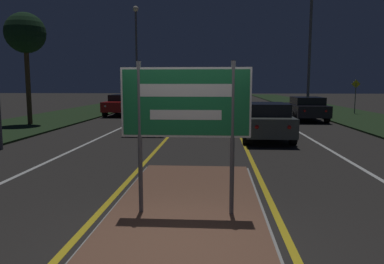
{
  "coord_description": "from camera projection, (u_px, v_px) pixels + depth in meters",
  "views": [
    {
      "loc": [
        0.47,
        -4.67,
        2.16
      ],
      "look_at": [
        0.0,
        2.61,
        1.21
      ],
      "focal_mm": 35.0,
      "sensor_mm": 36.0,
      "label": 1
    }
  ],
  "objects": [
    {
      "name": "ground_plane",
      "position": [
        179.0,
        248.0,
        4.93
      ],
      "size": [
        160.0,
        160.0,
        0.0
      ],
      "primitive_type": "plane",
      "color": "#282623"
    },
    {
      "name": "median_island",
      "position": [
        186.0,
        216.0,
        6.02
      ],
      "size": [
        2.58,
        7.01,
        0.1
      ],
      "color": "#999993",
      "rests_on": "ground_plane"
    },
    {
      "name": "verge_left",
      "position": [
        69.0,
        115.0,
        25.33
      ],
      "size": [
        5.0,
        100.0,
        0.08
      ],
      "color": "#1E3319",
      "rests_on": "ground_plane"
    },
    {
      "name": "verge_right",
      "position": [
        356.0,
        117.0,
        24.11
      ],
      "size": [
        5.0,
        100.0,
        0.08
      ],
      "color": "#1E3319",
      "rests_on": "ground_plane"
    },
    {
      "name": "centre_line_yellow_left",
      "position": [
        192.0,
        111.0,
        29.77
      ],
      "size": [
        0.12,
        70.0,
        0.01
      ],
      "color": "gold",
      "rests_on": "ground_plane"
    },
    {
      "name": "centre_line_yellow_right",
      "position": [
        229.0,
        111.0,
        29.58
      ],
      "size": [
        0.12,
        70.0,
        0.01
      ],
      "color": "gold",
      "rests_on": "ground_plane"
    },
    {
      "name": "lane_line_white_left",
      "position": [
        158.0,
        111.0,
        29.94
      ],
      "size": [
        0.12,
        70.0,
        0.01
      ],
      "color": "silver",
      "rests_on": "ground_plane"
    },
    {
      "name": "lane_line_white_right",
      "position": [
        264.0,
        111.0,
        29.4
      ],
      "size": [
        0.12,
        70.0,
        0.01
      ],
      "color": "silver",
      "rests_on": "ground_plane"
    },
    {
      "name": "edge_line_white_left",
      "position": [
        121.0,
        111.0,
        30.14
      ],
      "size": [
        0.1,
        70.0,
        0.01
      ],
      "color": "silver",
      "rests_on": "ground_plane"
    },
    {
      "name": "edge_line_white_right",
      "position": [
        302.0,
        112.0,
        29.21
      ],
      "size": [
        0.1,
        70.0,
        0.01
      ],
      "color": "silver",
      "rests_on": "ground_plane"
    },
    {
      "name": "highway_sign",
      "position": [
        186.0,
        109.0,
        5.79
      ],
      "size": [
        2.02,
        0.07,
        2.41
      ],
      "color": "#56565B",
      "rests_on": "median_island"
    },
    {
      "name": "streetlight_left_far",
      "position": [
        136.0,
        46.0,
        32.17
      ],
      "size": [
        0.48,
        0.48,
        8.72
      ],
      "color": "#56565B",
      "rests_on": "ground_plane"
    },
    {
      "name": "streetlight_right_near",
      "position": [
        311.0,
        24.0,
        24.13
      ],
      "size": [
        0.55,
        0.55,
        9.06
      ],
      "color": "#56565B",
      "rests_on": "ground_plane"
    },
    {
      "name": "car_receding_0",
      "position": [
        265.0,
        121.0,
        14.41
      ],
      "size": [
        1.86,
        4.2,
        1.43
      ],
      "color": "#4C514C",
      "rests_on": "ground_plane"
    },
    {
      "name": "car_receding_1",
      "position": [
        306.0,
        108.0,
        21.96
      ],
      "size": [
        1.94,
        4.39,
        1.39
      ],
      "color": "black",
      "rests_on": "ground_plane"
    },
    {
      "name": "car_approaching_0",
      "position": [
        152.0,
        114.0,
        17.42
      ],
      "size": [
        1.86,
        4.52,
        1.45
      ],
      "color": "silver",
      "rests_on": "ground_plane"
    },
    {
      "name": "car_approaching_1",
      "position": [
        123.0,
        104.0,
        25.77
      ],
      "size": [
        1.85,
        4.58,
        1.42
      ],
      "color": "maroon",
      "rests_on": "ground_plane"
    },
    {
      "name": "warning_sign",
      "position": [
        355.0,
        93.0,
        26.08
      ],
      "size": [
        0.6,
        0.06,
        2.36
      ],
      "color": "#56565B",
      "rests_on": "verge_right"
    },
    {
      "name": "roadside_palm_left",
      "position": [
        25.0,
        34.0,
        18.84
      ],
      "size": [
        2.02,
        2.02,
        5.64
      ],
      "color": "#4C3823",
      "rests_on": "verge_left"
    }
  ]
}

